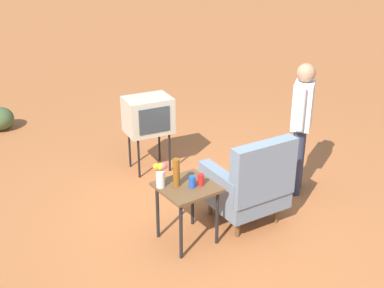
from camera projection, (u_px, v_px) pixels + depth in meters
name	position (u px, v px, depth m)	size (l,w,h in m)	color
ground_plane	(215.00, 219.00, 5.65)	(60.00, 60.00, 0.00)	#AD6033
armchair	(250.00, 183.00, 5.40)	(0.82, 0.82, 1.06)	brown
side_table	(187.00, 194.00, 5.06)	(0.56, 0.56, 0.66)	black
tv_on_stand	(148.00, 116.00, 6.51)	(0.66, 0.52, 1.03)	black
person_standing	(301.00, 121.00, 5.90)	(0.47, 0.39, 1.64)	#2D3347
bottle_tall_amber	(176.00, 173.00, 4.96)	(0.07, 0.07, 0.30)	brown
soda_can_blue	(192.00, 182.00, 4.97)	(0.07, 0.07, 0.12)	blue
soda_can_red	(201.00, 180.00, 5.01)	(0.07, 0.07, 0.12)	red
flower_vase	(160.00, 174.00, 4.94)	(0.15, 0.10, 0.27)	silver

